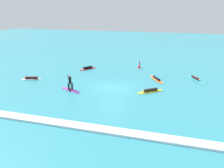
# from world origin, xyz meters

# --- Properties ---
(ground_plane) EXTENTS (120.00, 120.00, 0.00)m
(ground_plane) POSITION_xyz_m (0.00, 0.00, 0.00)
(ground_plane) COLOR teal
(ground_plane) RESTS_ON ground
(surfer_on_teal_board) EXTENTS (2.19, 3.08, 0.38)m
(surfer_on_teal_board) POSITION_xyz_m (9.49, 5.65, 0.13)
(surfer_on_teal_board) COLOR #33C6CC
(surfer_on_teal_board) RESTS_ON ground_plane
(surfer_on_yellow_board) EXTENTS (2.90, 2.35, 0.39)m
(surfer_on_yellow_board) POSITION_xyz_m (4.30, -0.01, 0.14)
(surfer_on_yellow_board) COLOR yellow
(surfer_on_yellow_board) RESTS_ON ground_plane
(surfer_on_white_board) EXTENTS (2.76, 1.22, 0.41)m
(surfer_on_white_board) POSITION_xyz_m (-10.75, 0.25, 0.16)
(surfer_on_white_board) COLOR white
(surfer_on_white_board) RESTS_ON ground_plane
(surfer_on_red_board) EXTENTS (2.37, 2.67, 0.42)m
(surfer_on_red_board) POSITION_xyz_m (-5.53, 6.73, 0.15)
(surfer_on_red_board) COLOR red
(surfer_on_red_board) RESTS_ON ground_plane
(surfer_on_orange_board) EXTENTS (2.27, 3.15, 0.36)m
(surfer_on_orange_board) POSITION_xyz_m (4.62, 4.44, 0.12)
(surfer_on_orange_board) COLOR orange
(surfer_on_orange_board) RESTS_ON ground_plane
(surfer_on_purple_board) EXTENTS (2.90, 1.63, 2.07)m
(surfer_on_purple_board) POSITION_xyz_m (-4.24, -1.87, 0.44)
(surfer_on_purple_board) COLOR purple
(surfer_on_purple_board) RESTS_ON ground_plane
(marker_buoy) EXTENTS (0.43, 0.43, 1.22)m
(marker_buoy) POSITION_xyz_m (1.74, 9.40, 0.18)
(marker_buoy) COLOR red
(marker_buoy) RESTS_ON ground_plane
(wave_crest) EXTENTS (23.11, 0.90, 0.18)m
(wave_crest) POSITION_xyz_m (0.00, -8.70, 0.09)
(wave_crest) COLOR silver
(wave_crest) RESTS_ON ground_plane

